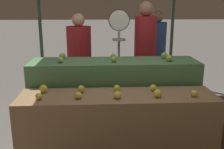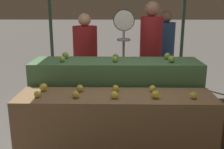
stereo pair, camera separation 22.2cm
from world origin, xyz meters
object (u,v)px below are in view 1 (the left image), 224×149
Objects in this scene: person_vendor_at_scale at (145,49)px; person_customer_left at (79,55)px; person_customer_right at (157,47)px; produce_scale at (119,39)px.

person_customer_left is (-1.06, 0.16, -0.13)m from person_vendor_at_scale.
person_vendor_at_scale is 0.86m from person_customer_right.
produce_scale is 0.78m from person_customer_left.
person_vendor_at_scale reaches higher than person_customer_left.
person_customer_right is at bearing 50.09° from produce_scale.
person_customer_left is at bearing 8.23° from person_vendor_at_scale.
person_vendor_at_scale is at bearing 65.46° from person_customer_right.
person_customer_left is 0.98× the size of person_customer_right.
produce_scale is 1.28m from person_customer_right.
person_vendor_at_scale reaches higher than person_customer_right.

